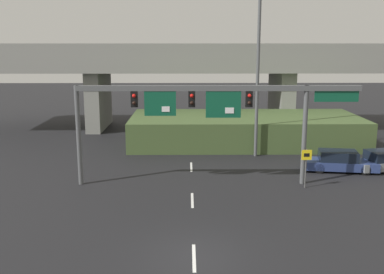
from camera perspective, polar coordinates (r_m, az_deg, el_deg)
ground_plane at (r=19.00m, az=0.24°, el=-14.51°), size 160.00×160.00×0.00m
lane_markings at (r=31.22m, az=-0.09°, el=-3.82°), size 0.14×29.31×0.01m
signal_gantry at (r=26.53m, az=2.25°, el=4.19°), size 16.87×0.44×6.00m
speed_limit_sign at (r=27.22m, az=14.29°, el=-3.18°), size 0.60×0.11×2.37m
highway_light_pole_near at (r=33.55m, az=8.44°, el=11.17°), size 0.70×0.36×15.47m
overpass_bridge at (r=44.99m, az=-0.25°, el=8.89°), size 43.24×8.73×8.40m
grass_embankment at (r=38.60m, az=6.72°, el=0.94°), size 19.26×8.19×2.38m
parked_sedan_near_right at (r=31.75m, az=18.23°, el=-2.98°), size 4.93×2.47×1.37m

